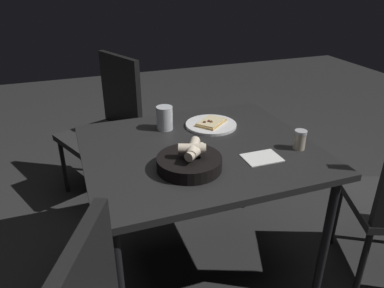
{
  "coord_description": "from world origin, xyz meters",
  "views": [
    {
      "loc": [
        0.55,
        1.42,
        1.47
      ],
      "look_at": [
        0.03,
        -0.03,
        0.72
      ],
      "focal_mm": 34.52,
      "sensor_mm": 36.0,
      "label": 1
    }
  ],
  "objects": [
    {
      "name": "pepper_shaker",
      "position": [
        -0.42,
        0.17,
        0.75
      ],
      "size": [
        0.06,
        0.06,
        0.09
      ],
      "color": "#BFB299",
      "rests_on": "dining_table"
    },
    {
      "name": "pizza_plate",
      "position": [
        -0.14,
        -0.21,
        0.72
      ],
      "size": [
        0.26,
        0.26,
        0.04
      ],
      "color": "white",
      "rests_on": "dining_table"
    },
    {
      "name": "beer_glass",
      "position": [
        0.09,
        -0.26,
        0.76
      ],
      "size": [
        0.08,
        0.08,
        0.12
      ],
      "color": "silver",
      "rests_on": "dining_table"
    },
    {
      "name": "bread_basket",
      "position": [
        0.11,
        0.17,
        0.74
      ],
      "size": [
        0.27,
        0.27,
        0.12
      ],
      "color": "black",
      "rests_on": "dining_table"
    },
    {
      "name": "chair_near",
      "position": [
        0.3,
        -0.92,
        0.53
      ],
      "size": [
        0.58,
        0.58,
        0.95
      ],
      "color": "#292929",
      "rests_on": "ground"
    },
    {
      "name": "dining_table",
      "position": [
        0.0,
        0.0,
        0.65
      ],
      "size": [
        1.05,
        0.9,
        0.71
      ],
      "color": "black",
      "rests_on": "ground"
    },
    {
      "name": "napkin",
      "position": [
        -0.22,
        0.19,
        0.71
      ],
      "size": [
        0.16,
        0.12,
        0.0
      ],
      "color": "white",
      "rests_on": "dining_table"
    },
    {
      "name": "ground",
      "position": [
        0.0,
        0.0,
        0.0
      ],
      "size": [
        8.0,
        8.0,
        0.0
      ],
      "primitive_type": "plane",
      "color": "#292929"
    }
  ]
}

